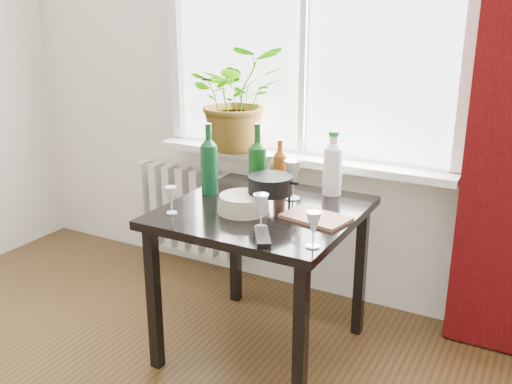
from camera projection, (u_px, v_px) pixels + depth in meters
The scene contains 18 objects.
window at pixel (307, 10), 2.95m from camera, with size 1.72×0.08×1.62m.
windowsill at pixel (298, 158), 3.13m from camera, with size 1.72×0.20×0.04m.
radiator at pixel (191, 210), 3.63m from camera, with size 0.80×0.10×0.55m.
table at pixel (263, 227), 2.64m from camera, with size 0.85×0.85×0.74m.
potted_plant at pixel (238, 98), 3.15m from camera, with size 0.52×0.45×0.58m, color #29701D.
wine_bottle_left at pixel (209, 158), 2.76m from camera, with size 0.08×0.08×0.36m, color #0B3B1D, non-canonical shape.
wine_bottle_right at pixel (258, 161), 2.69m from camera, with size 0.09×0.09×0.37m, color #0C4212, non-canonical shape.
bottle_amber at pixel (280, 165), 2.81m from camera, with size 0.06×0.06×0.26m, color maroon, non-canonical shape.
cleaning_bottle at pixel (333, 162), 2.75m from camera, with size 0.09×0.09×0.32m, color white, non-canonical shape.
wineglass_front_right at pixel (261, 211), 2.35m from camera, with size 0.06×0.06×0.15m, color silver, non-canonical shape.
wineglass_far_right at pixel (313, 229), 2.16m from camera, with size 0.06×0.06×0.15m, color silver, non-canonical shape.
wineglass_back_center at pixel (293, 179), 2.70m from camera, with size 0.08×0.08×0.20m, color silver, non-canonical shape.
wineglass_back_left at pixel (266, 171), 2.85m from camera, with size 0.08×0.08×0.18m, color white, non-canonical shape.
wineglass_front_left at pixel (171, 200), 2.52m from camera, with size 0.05×0.05×0.13m, color silver, non-canonical shape.
plate_stack at pixel (243, 204), 2.55m from camera, with size 0.24×0.24×0.08m, color #BCB49C.
fondue_pot at pixel (270, 193), 2.57m from camera, with size 0.23×0.20×0.16m, color black, non-canonical shape.
tv_remote at pixel (262, 237), 2.26m from camera, with size 0.05×0.19×0.02m, color black.
cutting_board at pixel (316, 218), 2.47m from camera, with size 0.28×0.18×0.01m, color #8D5A40.
Camera 1 is at (1.25, -0.62, 1.62)m, focal length 40.00 mm.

